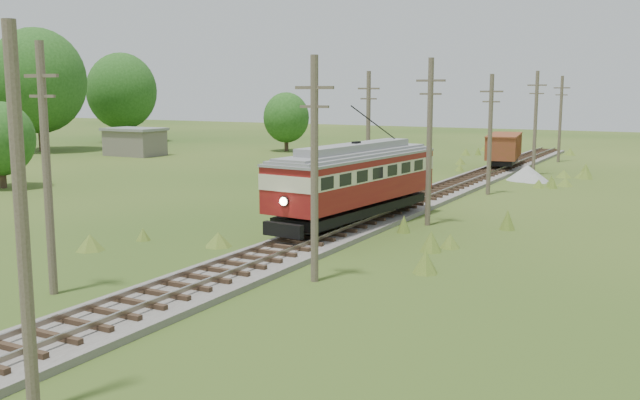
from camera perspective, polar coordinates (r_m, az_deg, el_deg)
The scene contains 17 objects.
railbed_main at distance 43.19m, azimuth 5.95°, elevation -0.73°, with size 3.60×96.00×0.57m.
streetcar at distance 37.93m, azimuth 2.89°, elevation 1.88°, with size 4.21×13.18×5.97m.
gondola at distance 67.88m, azimuth 14.50°, elevation 4.07°, with size 3.91×8.52×2.72m.
gravel_pile at distance 60.28m, azimuth 16.34°, elevation 2.05°, with size 3.47×3.68×1.26m.
utility_pole_r_1 at distance 16.96m, azimuth -22.74°, elevation -1.80°, with size 0.30×0.30×8.80m.
utility_pole_r_2 at distance 26.87m, azimuth -0.45°, elevation 2.63°, with size 1.60×0.30×8.60m.
utility_pole_r_3 at distance 38.75m, azimuth 8.75°, elevation 4.73°, with size 1.60×0.30×9.00m.
utility_pole_r_4 at distance 51.23m, azimuth 13.45°, elevation 5.22°, with size 1.60×0.30×8.40m.
utility_pole_r_5 at distance 63.77m, azimuth 16.85°, elevation 5.98°, with size 1.60×0.30×8.90m.
utility_pole_r_6 at distance 76.58m, azimuth 18.68°, elevation 6.23°, with size 1.60×0.30×8.70m.
utility_pole_l_a at distance 26.93m, azimuth -21.04°, elevation 2.48°, with size 1.60×0.30×9.00m.
utility_pole_l_b at distance 49.98m, azimuth 3.88°, elevation 5.47°, with size 1.60×0.30×8.60m.
tree_left_4 at distance 91.95m, azimuth -21.68°, elevation 8.86°, with size 11.34×11.34×14.61m.
tree_left_5 at distance 104.38m, azimuth -15.58°, elevation 8.39°, with size 9.66×9.66×12.44m.
tree_mid_a at distance 85.74m, azimuth -2.72°, elevation 6.60°, with size 5.46×5.46×7.03m.
tree_mid_c at distance 58.29m, azimuth -24.21°, elevation 4.49°, with size 5.04×5.04×6.49m.
shed at distance 82.69m, azimuth -14.59°, elevation 4.55°, with size 6.40×4.40×3.10m.
Camera 1 is at (16.16, -5.42, 7.32)m, focal length 40.00 mm.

